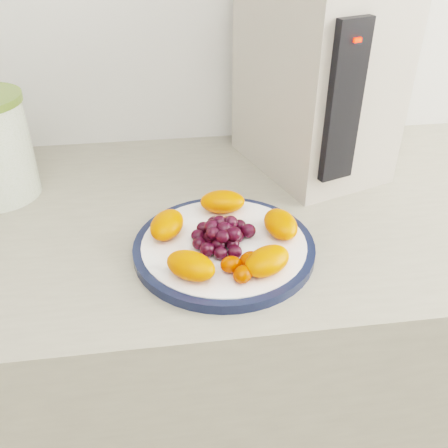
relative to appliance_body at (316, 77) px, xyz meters
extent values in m
cube|color=gray|center=(-0.24, -0.15, -0.62)|extent=(3.50, 0.60, 0.90)
cube|color=#997D51|center=(-0.24, -0.15, -0.65)|extent=(3.48, 0.58, 0.84)
cylinder|color=#121933|center=(-0.20, -0.27, -0.16)|extent=(0.27, 0.27, 0.01)
cylinder|color=white|center=(-0.20, -0.27, -0.16)|extent=(0.25, 0.25, 0.02)
cube|color=#B0A698|center=(0.00, 0.00, 0.00)|extent=(0.27, 0.32, 0.34)
cube|color=black|center=(0.00, -0.15, 0.00)|extent=(0.06, 0.04, 0.26)
cube|color=#FF0C05|center=(0.00, -0.16, 0.10)|extent=(0.01, 0.01, 0.01)
ellipsoid|color=#FF4600|center=(-0.12, -0.26, -0.14)|extent=(0.06, 0.08, 0.03)
ellipsoid|color=#FF4600|center=(-0.19, -0.18, -0.14)|extent=(0.08, 0.05, 0.03)
ellipsoid|color=#FF4600|center=(-0.29, -0.24, -0.14)|extent=(0.07, 0.08, 0.03)
ellipsoid|color=#FF4600|center=(-0.26, -0.34, -0.14)|extent=(0.09, 0.08, 0.03)
ellipsoid|color=#FF4600|center=(-0.16, -0.34, -0.14)|extent=(0.09, 0.08, 0.03)
ellipsoid|color=black|center=(-0.20, -0.27, -0.14)|extent=(0.02, 0.02, 0.02)
ellipsoid|color=black|center=(-0.18, -0.27, -0.15)|extent=(0.02, 0.02, 0.02)
ellipsoid|color=black|center=(-0.19, -0.25, -0.15)|extent=(0.02, 0.02, 0.02)
ellipsoid|color=black|center=(-0.21, -0.25, -0.14)|extent=(0.02, 0.02, 0.02)
ellipsoid|color=black|center=(-0.22, -0.27, -0.14)|extent=(0.02, 0.02, 0.02)
ellipsoid|color=black|center=(-0.21, -0.29, -0.15)|extent=(0.02, 0.02, 0.02)
ellipsoid|color=black|center=(-0.19, -0.29, -0.15)|extent=(0.02, 0.02, 0.02)
ellipsoid|color=black|center=(-0.17, -0.26, -0.14)|extent=(0.02, 0.02, 0.02)
ellipsoid|color=black|center=(-0.18, -0.24, -0.15)|extent=(0.02, 0.02, 0.02)
ellipsoid|color=black|center=(-0.19, -0.23, -0.15)|extent=(0.02, 0.02, 0.02)
ellipsoid|color=black|center=(-0.21, -0.23, -0.14)|extent=(0.02, 0.02, 0.02)
ellipsoid|color=black|center=(-0.23, -0.24, -0.15)|extent=(0.02, 0.02, 0.02)
ellipsoid|color=black|center=(-0.24, -0.26, -0.15)|extent=(0.02, 0.02, 0.02)
ellipsoid|color=black|center=(-0.24, -0.28, -0.15)|extent=(0.02, 0.02, 0.02)
ellipsoid|color=black|center=(-0.23, -0.30, -0.14)|extent=(0.02, 0.02, 0.02)
ellipsoid|color=black|center=(-0.21, -0.31, -0.15)|extent=(0.02, 0.02, 0.02)
ellipsoid|color=black|center=(-0.19, -0.31, -0.15)|extent=(0.02, 0.02, 0.02)
ellipsoid|color=black|center=(-0.20, -0.27, -0.13)|extent=(0.02, 0.02, 0.02)
ellipsoid|color=black|center=(-0.19, -0.26, -0.13)|extent=(0.02, 0.02, 0.02)
ellipsoid|color=black|center=(-0.21, -0.25, -0.13)|extent=(0.02, 0.02, 0.02)
ellipsoid|color=black|center=(-0.22, -0.26, -0.13)|extent=(0.02, 0.02, 0.02)
ellipsoid|color=black|center=(-0.22, -0.28, -0.13)|extent=(0.02, 0.02, 0.02)
ellipsoid|color=black|center=(-0.21, -0.29, -0.13)|extent=(0.02, 0.02, 0.02)
ellipsoid|color=black|center=(-0.19, -0.29, -0.13)|extent=(0.02, 0.02, 0.02)
ellipsoid|color=#C92B00|center=(-0.20, -0.34, -0.14)|extent=(0.03, 0.03, 0.02)
ellipsoid|color=#C92B00|center=(-0.18, -0.33, -0.14)|extent=(0.04, 0.04, 0.02)
ellipsoid|color=#C92B00|center=(-0.19, -0.36, -0.14)|extent=(0.04, 0.04, 0.02)
camera|label=1|loc=(-0.29, -0.87, 0.28)|focal=40.00mm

